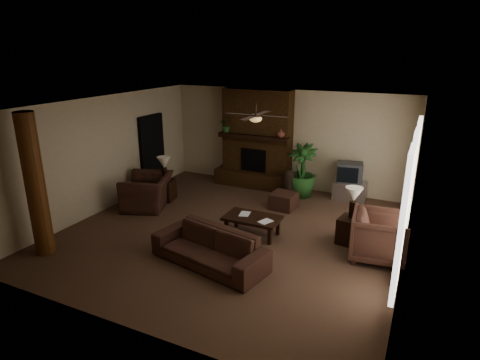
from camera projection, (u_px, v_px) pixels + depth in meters
The scene contains 23 objects.
room_shell at pixel (232, 172), 8.43m from camera, with size 7.00×7.00×7.00m.
fireplace at pixel (257, 147), 11.60m from camera, with size 2.40×0.70×2.80m.
windows at pixel (409, 195), 7.21m from camera, with size 0.08×3.65×2.35m.
log_column at pixel (35, 186), 7.56m from camera, with size 0.36×0.36×2.80m, color brown.
doorway at pixel (152, 152), 11.48m from camera, with size 0.10×1.00×2.10m, color black.
ceiling_fan at pixel (256, 117), 8.17m from camera, with size 1.35×1.35×0.37m.
sofa at pixel (209, 242), 7.45m from camera, with size 2.26×0.66×0.88m, color #3E241A.
armchair_left at pixel (147, 186), 10.13m from camera, with size 1.27×0.83×1.11m, color #3E241A.
armchair_right at pixel (379, 234), 7.60m from camera, with size 0.99×0.93×1.02m, color #3E241A.
coffee_table at pixel (252, 219), 8.63m from camera, with size 1.20×0.70×0.43m.
ottoman at pixel (283, 201), 10.15m from camera, with size 0.60×0.60×0.40m, color #3E241A.
tv_stand at pixel (350, 191), 10.71m from camera, with size 0.85×0.50×0.50m, color #B4B3B6.
tv at pixel (350, 173), 10.55m from camera, with size 0.73×0.63×0.52m.
floor_vase at pixel (289, 182), 10.86m from camera, with size 0.34×0.34×0.77m.
floor_plant at pixel (301, 182), 10.96m from camera, with size 0.81×1.44×0.81m, color #275421.
side_table_left at pixel (164, 190), 10.70m from camera, with size 0.50×0.50×0.55m, color black.
lamp_left at pixel (164, 164), 10.44m from camera, with size 0.39×0.39×0.65m.
side_table_right at pixel (351, 231), 8.31m from camera, with size 0.50×0.50×0.55m, color black.
lamp_right at pixel (354, 197), 8.14m from camera, with size 0.44×0.44×0.65m.
mantel_plant at pixel (227, 126), 11.58m from camera, with size 0.38×0.42×0.33m, color #275421.
mantel_vase at pixel (281, 133), 10.91m from camera, with size 0.22×0.23×0.22m, color brown.
book_a at pixel (240, 208), 8.69m from camera, with size 0.22×0.03×0.29m, color #999999.
book_b at pixel (262, 214), 8.37m from camera, with size 0.21×0.02×0.29m, color #999999.
Camera 1 is at (3.60, -7.21, 3.86)m, focal length 30.05 mm.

